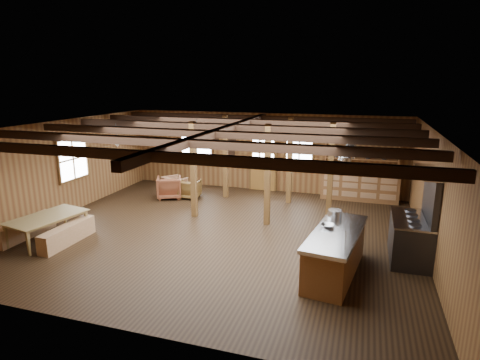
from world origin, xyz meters
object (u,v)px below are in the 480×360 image
Objects in this scene: dining_table at (49,229)px; armchair_a at (169,187)px; kitchen_island at (335,252)px; armchair_b at (190,189)px; commercial_range at (414,232)px; armchair_c at (175,186)px.

dining_table is 4.45m from armchair_a.
armchair_b is (-5.18, 4.19, -0.17)m from kitchen_island.
commercial_range is (1.59, 1.23, 0.18)m from kitchen_island.
kitchen_island is 7.32m from armchair_c.
kitchen_island is 2.02m from commercial_range.
armchair_c is (1.10, 4.74, 0.01)m from dining_table.
kitchen_island reaches higher than armchair_b.
commercial_range is 2.52× the size of armchair_a.
commercial_range is 1.12× the size of dining_table.
dining_table is 2.24× the size of armchair_a.
armchair_b is at bearing 173.42° from armchair_a.
armchair_a is 0.44m from armchair_c.
kitchen_island is 3.77× the size of armchair_b.
dining_table is at bearing -169.59° from commercial_range.
armchair_b is at bearing -162.66° from armchair_c.
dining_table is 4.87m from armchair_c.
armchair_a is at bearing 12.54° from armchair_b.
commercial_range is at bearing -168.46° from armchair_c.
armchair_a is at bearing 159.79° from commercial_range.
kitchen_island is at bearing -76.23° from dining_table.
commercial_range reaches higher than armchair_b.
armchair_a is at bearing -3.54° from dining_table.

